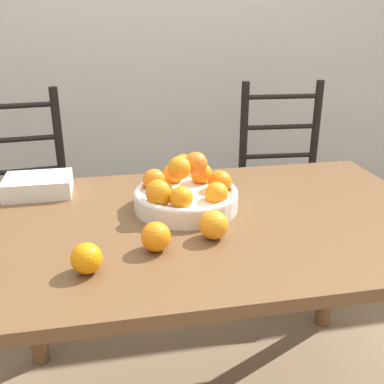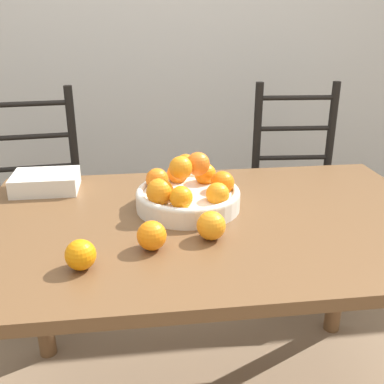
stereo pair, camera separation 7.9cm
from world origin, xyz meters
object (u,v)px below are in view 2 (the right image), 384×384
at_px(orange_loose_2, 152,236).
at_px(orange_loose_0, 211,226).
at_px(fruit_bowl, 188,192).
at_px(orange_loose_1, 81,255).
at_px(chair_left, 36,208).
at_px(book_stack, 46,182).
at_px(chair_right, 297,195).

bearing_deg(orange_loose_2, orange_loose_0, 12.72).
distance_m(fruit_bowl, orange_loose_2, 0.28).
height_order(fruit_bowl, orange_loose_1, fruit_bowl).
bearing_deg(fruit_bowl, chair_left, 132.31).
bearing_deg(orange_loose_0, orange_loose_1, -161.45).
xyz_separation_m(fruit_bowl, book_stack, (-0.47, 0.21, -0.02)).
bearing_deg(fruit_bowl, book_stack, 155.66).
bearing_deg(book_stack, chair_left, 108.28).
height_order(chair_left, book_stack, chair_left).
xyz_separation_m(orange_loose_2, book_stack, (-0.35, 0.47, -0.01)).
bearing_deg(book_stack, orange_loose_1, -72.31).
height_order(fruit_bowl, orange_loose_2, fruit_bowl).
bearing_deg(orange_loose_1, book_stack, 107.69).
height_order(orange_loose_0, orange_loose_1, orange_loose_0).
height_order(fruit_bowl, orange_loose_0, fruit_bowl).
bearing_deg(orange_loose_2, book_stack, 126.55).
relative_size(orange_loose_0, orange_loose_1, 1.06).
xyz_separation_m(fruit_bowl, orange_loose_0, (0.04, -0.22, -0.01)).
bearing_deg(orange_loose_0, chair_left, 126.27).
height_order(fruit_bowl, book_stack, fruit_bowl).
bearing_deg(chair_left, orange_loose_1, -77.52).
height_order(orange_loose_1, chair_right, chair_right).
distance_m(chair_left, book_stack, 0.59).
bearing_deg(chair_right, orange_loose_1, -128.30).
distance_m(orange_loose_0, chair_left, 1.17).
relative_size(orange_loose_0, chair_left, 0.08).
height_order(chair_left, chair_right, same).
relative_size(orange_loose_1, orange_loose_2, 0.96).
distance_m(orange_loose_0, book_stack, 0.67).
distance_m(orange_loose_2, chair_left, 1.12).
xyz_separation_m(fruit_bowl, chair_left, (-0.63, 0.70, -0.32)).
bearing_deg(book_stack, fruit_bowl, -24.34).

